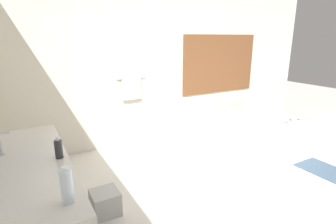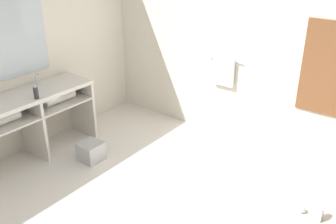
% 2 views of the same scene
% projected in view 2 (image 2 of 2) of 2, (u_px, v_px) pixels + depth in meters
% --- Properties ---
extents(ground_plane, '(16.00, 16.00, 0.00)m').
position_uv_depth(ground_plane, '(137.00, 224.00, 3.77)').
color(ground_plane, silver).
rests_on(ground_plane, ground).
extents(wall_back_with_blinds, '(7.40, 0.13, 2.70)m').
position_uv_depth(wall_back_with_blinds, '(253.00, 48.00, 4.77)').
color(wall_back_with_blinds, silver).
rests_on(wall_back_with_blinds, ground_plane).
extents(vanity_counter, '(0.57, 1.65, 0.89)m').
position_uv_depth(vanity_counter, '(33.00, 110.00, 4.69)').
color(vanity_counter, silver).
rests_on(vanity_counter, ground_plane).
extents(sink_faucet, '(0.09, 0.04, 0.18)m').
position_uv_depth(sink_faucet, '(36.00, 79.00, 4.80)').
color(sink_faucet, silver).
rests_on(sink_faucet, vanity_counter).
extents(soap_dispenser, '(0.06, 0.06, 0.17)m').
position_uv_depth(soap_dispenser, '(36.00, 93.00, 4.41)').
color(soap_dispenser, '#28282D').
rests_on(soap_dispenser, vanity_counter).
extents(waste_bin, '(0.27, 0.27, 0.25)m').
position_uv_depth(waste_bin, '(91.00, 151.00, 4.82)').
color(waste_bin, '#B2B2B2').
rests_on(waste_bin, ground_plane).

